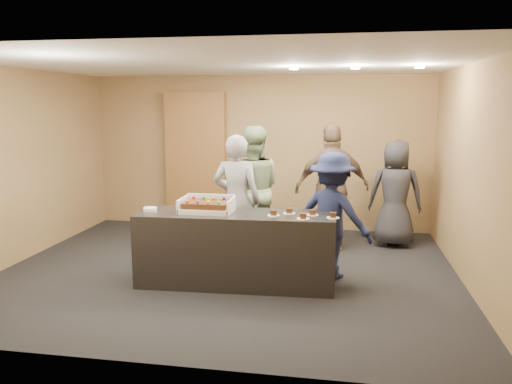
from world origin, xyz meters
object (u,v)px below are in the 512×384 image
person_navy_man (332,216)px  person_brown_extra (332,188)px  cake_box (207,208)px  person_dark_suit (395,193)px  sheet_cake (207,204)px  storage_cabinet (196,160)px  person_server_grey (237,201)px  person_sage_man (252,190)px  serving_counter (236,249)px  plate_stack (150,209)px

person_navy_man → person_brown_extra: bearing=-65.3°
cake_box → person_dark_suit: person_dark_suit is taller
cake_box → sheet_cake: bearing=-90.9°
person_brown_extra → person_navy_man: bearing=75.6°
storage_cabinet → person_navy_man: 3.50m
person_server_grey → person_sage_man: person_sage_man is taller
person_navy_man → person_dark_suit: 1.89m
cake_box → person_brown_extra: 2.25m
cake_box → person_navy_man: (1.51, 0.44, -0.14)m
serving_counter → person_navy_man: (1.15, 0.47, 0.36)m
person_brown_extra → cake_box: bearing=33.0°
plate_stack → person_navy_man: bearing=13.2°
sheet_cake → serving_counter: bearing=0.0°
person_dark_suit → storage_cabinet: bearing=-9.1°
sheet_cake → person_server_grey: 0.78m
storage_cabinet → person_dark_suit: (3.44, -0.78, -0.37)m
storage_cabinet → sheet_cake: size_ratio=4.47×
person_brown_extra → person_dark_suit: 1.05m
plate_stack → cake_box: bearing=6.1°
storage_cabinet → plate_stack: storage_cabinet is taller
person_sage_man → plate_stack: bearing=41.6°
storage_cabinet → person_navy_man: storage_cabinet is taller
sheet_cake → plate_stack: (-0.71, -0.05, -0.08)m
person_navy_man → sheet_cake: bearing=40.6°
person_server_grey → person_dark_suit: person_server_grey is taller
person_dark_suit → person_navy_man: bearing=63.8°
serving_counter → cake_box: size_ratio=3.77×
person_sage_man → person_dark_suit: person_sage_man is taller
cake_box → person_dark_suit: bearing=40.4°
sheet_cake → person_brown_extra: (1.48, 1.71, -0.03)m
plate_stack → person_brown_extra: person_brown_extra is taller
sheet_cake → plate_stack: bearing=-175.8°
person_sage_man → sheet_cake: bearing=64.1°
plate_stack → person_server_grey: size_ratio=0.09×
storage_cabinet → plate_stack: (0.28, -2.93, -0.29)m
person_navy_man → serving_counter: bearing=45.5°
plate_stack → person_brown_extra: size_ratio=0.09×
serving_counter → plate_stack: size_ratio=14.40×
serving_counter → person_dark_suit: size_ratio=1.43×
person_dark_suit → person_sage_man: bearing=21.5°
serving_counter → person_sage_man: bearing=89.7°
person_dark_suit → person_server_grey: bearing=35.0°
sheet_cake → person_dark_suit: 3.23m
storage_cabinet → person_sage_man: (1.30, -1.47, -0.26)m
person_server_grey → sheet_cake: bearing=78.0°
storage_cabinet → person_navy_man: size_ratio=1.50×
person_server_grey → person_brown_extra: 1.60m
person_navy_man → person_dark_suit: (0.94, 1.64, 0.03)m
person_brown_extra → person_server_grey: bearing=21.6°
storage_cabinet → person_brown_extra: bearing=-25.3°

